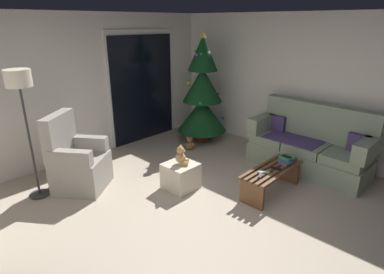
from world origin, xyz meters
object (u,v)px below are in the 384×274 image
at_px(christmas_tree, 202,95).
at_px(teddy_bear_honey, 181,156).
at_px(remote_black, 276,168).
at_px(remote_graphite, 260,175).
at_px(book_stack, 287,160).
at_px(ottoman, 181,176).
at_px(teddy_bear_chestnut_by_tree, 190,144).
at_px(armchair, 77,163).
at_px(couch, 310,146).
at_px(floor_lamp, 20,91).
at_px(remote_silver, 264,172).
at_px(coffee_table, 271,176).
at_px(cell_phone, 287,156).

relative_size(christmas_tree, teddy_bear_honey, 7.59).
bearing_deg(teddy_bear_honey, remote_black, -53.01).
height_order(remote_graphite, book_stack, book_stack).
height_order(book_stack, ottoman, book_stack).
bearing_deg(teddy_bear_chestnut_by_tree, armchair, 174.84).
xyz_separation_m(remote_graphite, book_stack, (0.64, -0.05, 0.04)).
bearing_deg(couch, ottoman, 151.21).
bearing_deg(teddy_bear_honey, book_stack, -44.53).
distance_m(book_stack, christmas_tree, 2.36).
relative_size(couch, floor_lamp, 1.10).
bearing_deg(book_stack, floor_lamp, 137.80).
height_order(teddy_bear_honey, teddy_bear_chestnut_by_tree, teddy_bear_honey).
distance_m(christmas_tree, ottoman, 2.19).
bearing_deg(couch, armchair, 143.74).
xyz_separation_m(remote_graphite, floor_lamp, (-2.02, 2.36, 1.11)).
bearing_deg(teddy_bear_chestnut_by_tree, floor_lamp, 171.60).
xyz_separation_m(remote_black, ottoman, (-0.82, 1.08, -0.20)).
bearing_deg(floor_lamp, teddy_bear_chestnut_by_tree, -8.40).
distance_m(book_stack, armchair, 3.08).
bearing_deg(remote_silver, remote_black, -57.38).
bearing_deg(coffee_table, remote_black, -69.42).
xyz_separation_m(couch, christmas_tree, (-0.22, 2.19, 0.55)).
bearing_deg(cell_phone, couch, 4.56).
relative_size(armchair, teddy_bear_honey, 3.96).
bearing_deg(coffee_table, couch, -1.62).
bearing_deg(christmas_tree, remote_black, -112.34).
distance_m(floor_lamp, ottoman, 2.41).
distance_m(christmas_tree, armchair, 2.81).
bearing_deg(christmas_tree, remote_graphite, -119.91).
bearing_deg(armchair, floor_lamp, 158.80).
relative_size(couch, ottoman, 4.45).
distance_m(ottoman, teddy_bear_honey, 0.32).
relative_size(cell_phone, christmas_tree, 0.07).
xyz_separation_m(book_stack, cell_phone, (-0.01, 0.01, 0.06)).
bearing_deg(floor_lamp, ottoman, -40.36).
relative_size(couch, armchair, 1.73).
relative_size(coffee_table, ottoman, 2.50).
bearing_deg(armchair, cell_phone, -45.95).
distance_m(remote_silver, remote_black, 0.23).
xyz_separation_m(remote_black, teddy_bear_chestnut_by_tree, (0.32, 2.00, -0.27)).
relative_size(remote_black, floor_lamp, 0.09).
bearing_deg(cell_phone, armchair, 137.38).
xyz_separation_m(coffee_table, armchair, (-1.83, 2.15, 0.14)).
bearing_deg(teddy_bear_honey, floor_lamp, 139.58).
xyz_separation_m(armchair, ottoman, (1.03, -1.11, -0.21)).
relative_size(book_stack, floor_lamp, 0.15).
height_order(armchair, floor_lamp, floor_lamp).
xyz_separation_m(book_stack, christmas_tree, (0.61, 2.22, 0.52)).
height_order(christmas_tree, floor_lamp, christmas_tree).
distance_m(remote_silver, christmas_tree, 2.49).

